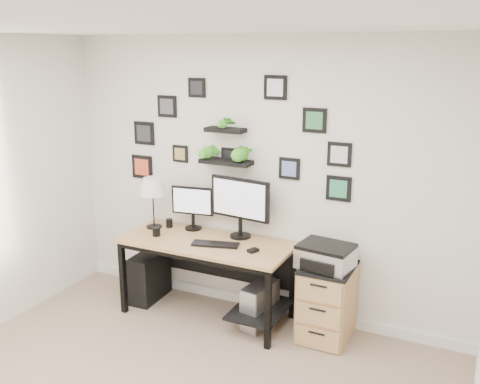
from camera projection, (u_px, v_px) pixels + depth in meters
The scene contains 14 objects.
room at pixel (257, 302), 5.28m from camera, with size 4.00×4.00×4.00m.
desk at pixel (212, 253), 4.99m from camera, with size 1.60×0.70×0.75m.
monitor_left at pixel (193, 205), 5.19m from camera, with size 0.42×0.19×0.43m.
monitor_right at pixel (240, 203), 4.94m from camera, with size 0.62×0.22×0.57m.
keyboard at pixel (215, 244), 4.82m from camera, with size 0.42×0.14×0.02m, color black.
mouse at pixel (253, 250), 4.67m from camera, with size 0.06×0.09×0.03m, color black.
table_lamp at pixel (153, 188), 5.20m from camera, with size 0.25×0.25×0.51m.
mug at pixel (156, 232), 5.06m from camera, with size 0.07×0.07×0.08m, color black.
pen_cup at pixel (169, 223), 5.31m from camera, with size 0.07×0.07×0.08m, color black.
pc_tower_black at pixel (150, 276), 5.41m from camera, with size 0.22×0.49×0.49m, color black.
pc_tower_grey at pixel (260, 305), 4.88m from camera, with size 0.24×0.43×0.41m.
file_cabinet at pixel (327, 302), 4.65m from camera, with size 0.43×0.53×0.67m.
printer at pixel (326, 256), 4.52m from camera, with size 0.48×0.40×0.20m.
wall_decor at pixel (228, 141), 4.93m from camera, with size 2.30×0.18×1.08m.
Camera 1 is at (1.93, -2.42, 2.48)m, focal length 40.00 mm.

